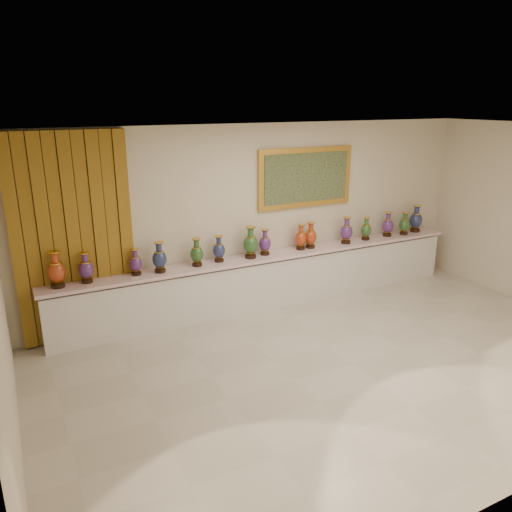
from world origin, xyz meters
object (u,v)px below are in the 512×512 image
at_px(counter, 270,280).
at_px(vase_0, 56,271).
at_px(vase_1, 86,269).
at_px(vase_2, 136,263).

bearing_deg(counter, vase_0, -179.67).
bearing_deg(vase_1, vase_0, -178.51).
relative_size(counter, vase_1, 16.61).
bearing_deg(vase_0, vase_1, 1.49).
xyz_separation_m(vase_0, vase_2, (1.08, 0.01, -0.05)).
bearing_deg(vase_1, counter, 0.18).
relative_size(vase_1, vase_2, 1.11).
distance_m(counter, vase_0, 3.39).
relative_size(vase_0, vase_2, 1.30).
height_order(vase_0, vase_2, vase_0).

